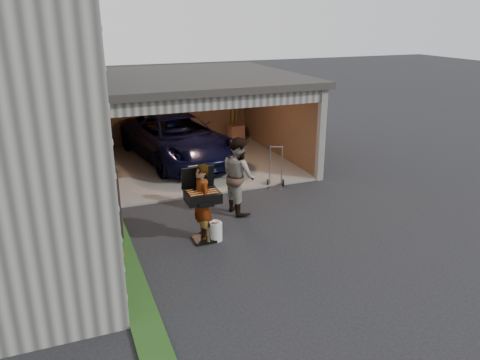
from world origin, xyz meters
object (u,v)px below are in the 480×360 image
Objects in this scene: man at (239,175)px; plywood_panel at (115,229)px; woman at (201,202)px; bbq_grill at (202,199)px; minivan at (177,140)px; propane_tank at (216,231)px; hand_truck at (276,179)px.

man is 3.33m from plywood_panel.
woman reaches higher than bbq_grill.
woman is at bearing -107.65° from minivan.
bbq_grill is 0.80m from propane_tank.
woman is 3.82m from hand_truck.
minivan is 13.05× the size of propane_tank.
minivan is 4.71m from man.
plywood_panel is 5.29m from hand_truck.
bbq_grill reaches higher than propane_tank.
hand_truck is at bearing -57.60° from man.
propane_tank is 3.71m from hand_truck.
minivan is 5.88m from woman.
minivan is 6.05m from propane_tank.
propane_tank is (-1.04, -1.30, -0.75)m from man.
woman is at bearing -3.00° from plywood_panel.
minivan is 5.95m from bbq_grill.
woman is at bearing 125.10° from man.
hand_truck is (2.68, 2.56, 0.02)m from propane_tank.
woman reaches higher than hand_truck.
hand_truck is (2.93, 2.37, -0.63)m from woman.
bbq_grill is at bearing -5.06° from plywood_panel.
minivan is at bearing 80.74° from bbq_grill.
hand_truck reaches higher than plywood_panel.
plywood_panel is at bearing -124.40° from minivan.
plywood_panel reaches higher than propane_tank.
woman is at bearing 143.41° from propane_tank.
minivan is 5.14× the size of plywood_panel.
man is (0.34, -4.69, 0.21)m from minivan.
man is 4.62× the size of propane_tank.
hand_truck is at bearing 25.50° from plywood_panel.
propane_tank is 2.14m from plywood_panel.
plywood_panel is (-1.84, 0.10, -0.34)m from woman.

